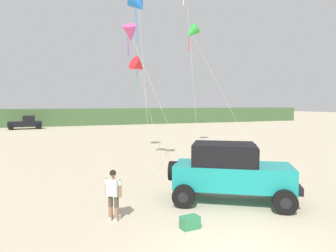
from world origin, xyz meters
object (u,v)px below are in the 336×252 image
object	(u,v)px
kite_pink_ribbon	(139,66)
jeep	(231,171)
kite_white_parafoil	(191,33)
person_watching	(113,192)
cooler_box	(190,222)
kite_green_box	(139,5)
kite_orange_streamer	(130,34)
distant_pickup	(26,123)

from	to	relation	value
kite_pink_ribbon	jeep	bearing A→B (deg)	-90.69
kite_white_parafoil	kite_pink_ribbon	world-z (taller)	kite_white_parafoil
kite_white_parafoil	jeep	bearing A→B (deg)	-106.86
jeep	person_watching	xyz separation A→B (m)	(-4.59, -0.29, -0.26)
cooler_box	kite_white_parafoil	world-z (taller)	kite_white_parafoil
person_watching	kite_white_parafoil	distance (m)	15.12
kite_green_box	kite_pink_ribbon	bearing A→B (deg)	74.67
cooler_box	person_watching	bearing A→B (deg)	138.90
kite_pink_ribbon	kite_orange_streamer	size ratio (longest dim) A/B	0.88
kite_pink_ribbon	kite_green_box	xyz separation A→B (m)	(-1.94, -7.08, 2.41)
kite_white_parafoil	kite_green_box	bearing A→B (deg)	-143.19
person_watching	kite_white_parafoil	bearing A→B (deg)	53.68
jeep	kite_pink_ribbon	size ratio (longest dim) A/B	0.66
jeep	person_watching	distance (m)	4.60
distant_pickup	kite_white_parafoil	bearing A→B (deg)	-66.44
cooler_box	distant_pickup	xyz separation A→B (m)	(-7.32, 41.53, 0.75)
distant_pickup	kite_pink_ribbon	xyz separation A→B (m)	(10.03, -26.20, 5.78)
person_watching	kite_orange_streamer	world-z (taller)	kite_orange_streamer
cooler_box	kite_pink_ribbon	bearing A→B (deg)	74.62
kite_orange_streamer	person_watching	bearing A→B (deg)	-107.95
cooler_box	kite_orange_streamer	world-z (taller)	kite_orange_streamer
distant_pickup	kite_pink_ribbon	world-z (taller)	kite_pink_ribbon
kite_pink_ribbon	kite_orange_streamer	bearing A→B (deg)	-110.41
kite_pink_ribbon	distant_pickup	bearing A→B (deg)	110.95
kite_pink_ribbon	kite_green_box	size ratio (longest dim) A/B	0.77
cooler_box	jeep	bearing A→B (deg)	29.28
person_watching	distant_pickup	size ratio (longest dim) A/B	0.35
kite_white_parafoil	kite_green_box	world-z (taller)	kite_green_box
person_watching	distant_pickup	distance (m)	40.41
kite_white_parafoil	kite_orange_streamer	xyz separation A→B (m)	(-4.89, -1.88, -0.85)
cooler_box	kite_white_parafoil	size ratio (longest dim) A/B	0.06
cooler_box	kite_white_parafoil	bearing A→B (deg)	59.34
jeep	distant_pickup	xyz separation A→B (m)	(-9.87, 39.77, -0.26)
jeep	kite_green_box	bearing A→B (deg)	105.32
cooler_box	distant_pickup	size ratio (longest dim) A/B	0.12
distant_pickup	kite_orange_streamer	world-z (taller)	kite_orange_streamer
kite_pink_ribbon	kite_green_box	bearing A→B (deg)	-105.33
cooler_box	kite_white_parafoil	distance (m)	15.70
cooler_box	kite_green_box	world-z (taller)	kite_green_box
kite_orange_streamer	cooler_box	bearing A→B (deg)	-94.16
cooler_box	kite_orange_streamer	distance (m)	12.67
kite_pink_ribbon	kite_orange_streamer	distance (m)	5.82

